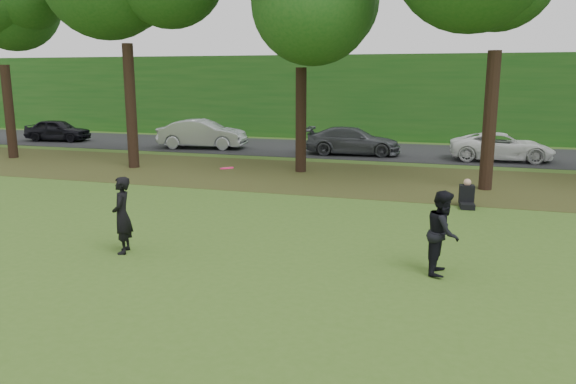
% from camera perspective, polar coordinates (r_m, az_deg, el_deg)
% --- Properties ---
extents(ground, '(120.00, 120.00, 0.00)m').
position_cam_1_polar(ground, '(9.08, -4.73, -13.25)').
color(ground, '#3A5C1C').
rests_on(ground, ground).
extents(leaf_litter, '(60.00, 7.00, 0.01)m').
position_cam_1_polar(leaf_litter, '(21.20, 8.45, 1.28)').
color(leaf_litter, '#3D2D15').
rests_on(leaf_litter, ground).
extents(street, '(70.00, 7.00, 0.02)m').
position_cam_1_polar(street, '(29.04, 10.90, 4.05)').
color(street, black).
rests_on(street, ground).
extents(far_hedge, '(70.00, 3.00, 5.00)m').
position_cam_1_polar(far_hedge, '(34.78, 12.20, 9.37)').
color(far_hedge, '#1A5017').
rests_on(far_hedge, ground).
extents(player_left, '(0.60, 0.72, 1.69)m').
position_cam_1_polar(player_left, '(12.73, -16.51, -2.27)').
color(player_left, black).
rests_on(player_left, ground).
extents(player_right, '(0.68, 0.85, 1.66)m').
position_cam_1_polar(player_right, '(11.36, 15.47, -3.98)').
color(player_right, black).
rests_on(player_right, ground).
extents(parked_cars, '(41.69, 2.61, 1.51)m').
position_cam_1_polar(parked_cars, '(27.60, 8.48, 5.17)').
color(parked_cars, black).
rests_on(parked_cars, street).
extents(frisbee, '(0.30, 0.30, 0.07)m').
position_cam_1_polar(frisbee, '(11.24, -6.23, 2.43)').
color(frisbee, '#FF1563').
rests_on(frisbee, ground).
extents(seated_person, '(0.48, 0.77, 0.83)m').
position_cam_1_polar(seated_person, '(17.41, 17.71, -0.44)').
color(seated_person, black).
rests_on(seated_person, ground).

